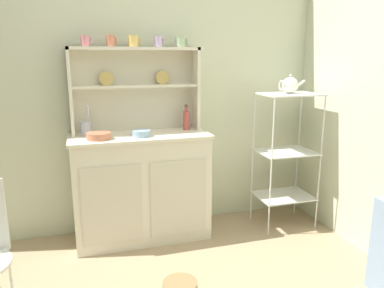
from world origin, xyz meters
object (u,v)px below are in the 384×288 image
(hutch_shelf_unit, at_px, (135,83))
(hutch_cabinet, at_px, (142,186))
(bakers_rack, at_px, (286,147))
(jam_bottle, at_px, (186,120))
(bowl_mixing_large, at_px, (99,136))
(porcelain_teapot, at_px, (290,85))
(utensil_jar, at_px, (86,128))
(cup_rose_0, at_px, (85,41))

(hutch_shelf_unit, bearing_deg, hutch_cabinet, -90.00)
(bakers_rack, bearing_deg, jam_bottle, 166.78)
(bowl_mixing_large, relative_size, jam_bottle, 0.86)
(hutch_cabinet, height_order, bowl_mixing_large, bowl_mixing_large)
(bakers_rack, bearing_deg, porcelain_teapot, 180.00)
(hutch_shelf_unit, bearing_deg, utensil_jar, -167.98)
(cup_rose_0, height_order, bowl_mixing_large, cup_rose_0)
(bakers_rack, distance_m, porcelain_teapot, 0.52)
(hutch_cabinet, height_order, jam_bottle, jam_bottle)
(hutch_cabinet, distance_m, jam_bottle, 0.65)
(hutch_cabinet, height_order, porcelain_teapot, porcelain_teapot)
(bowl_mixing_large, distance_m, jam_bottle, 0.74)
(jam_bottle, relative_size, porcelain_teapot, 0.92)
(hutch_shelf_unit, xyz_separation_m, utensil_jar, (-0.40, -0.09, -0.33))
(bakers_rack, relative_size, cup_rose_0, 13.86)
(cup_rose_0, bearing_deg, jam_bottle, -2.70)
(hutch_cabinet, relative_size, jam_bottle, 5.27)
(hutch_shelf_unit, bearing_deg, bowl_mixing_large, -143.21)
(bakers_rack, height_order, porcelain_teapot, porcelain_teapot)
(hutch_cabinet, height_order, hutch_shelf_unit, hutch_shelf_unit)
(hutch_shelf_unit, distance_m, porcelain_teapot, 1.26)
(hutch_shelf_unit, distance_m, bowl_mixing_large, 0.54)
(utensil_jar, bearing_deg, hutch_shelf_unit, 12.02)
(bowl_mixing_large, bearing_deg, bakers_rack, -1.34)
(bowl_mixing_large, xyz_separation_m, utensil_jar, (-0.08, 0.15, 0.04))
(hutch_cabinet, distance_m, bowl_mixing_large, 0.55)
(bakers_rack, bearing_deg, hutch_cabinet, 174.93)
(porcelain_teapot, bearing_deg, bowl_mixing_large, 178.65)
(hutch_shelf_unit, height_order, cup_rose_0, cup_rose_0)
(hutch_shelf_unit, distance_m, cup_rose_0, 0.48)
(hutch_shelf_unit, height_order, bakers_rack, hutch_shelf_unit)
(cup_rose_0, relative_size, jam_bottle, 0.41)
(hutch_shelf_unit, relative_size, jam_bottle, 4.92)
(cup_rose_0, height_order, jam_bottle, cup_rose_0)
(cup_rose_0, relative_size, utensil_jar, 0.33)
(cup_rose_0, relative_size, bowl_mixing_large, 0.47)
(bowl_mixing_large, xyz_separation_m, porcelain_teapot, (1.55, -0.04, 0.34))
(utensil_jar, bearing_deg, bakers_rack, -6.56)
(bowl_mixing_large, height_order, utensil_jar, utensil_jar)
(jam_bottle, bearing_deg, bakers_rack, -13.22)
(cup_rose_0, bearing_deg, bakers_rack, -8.26)
(bakers_rack, relative_size, jam_bottle, 5.64)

